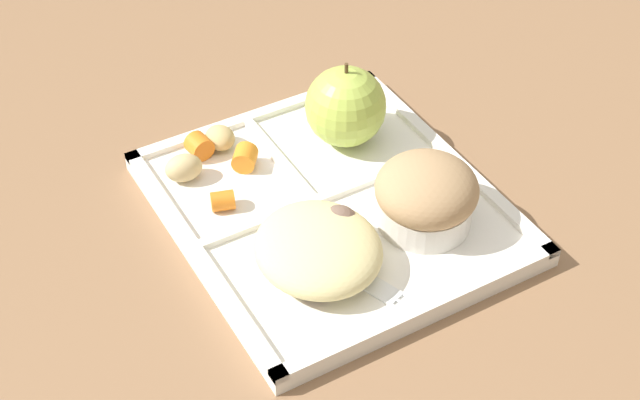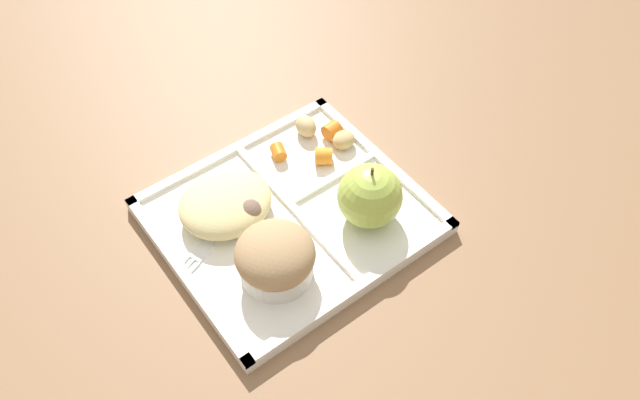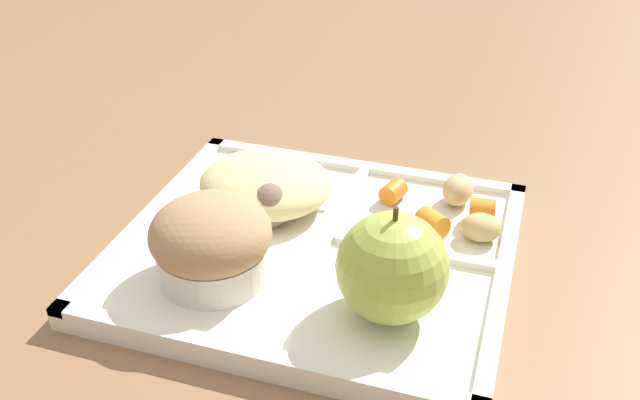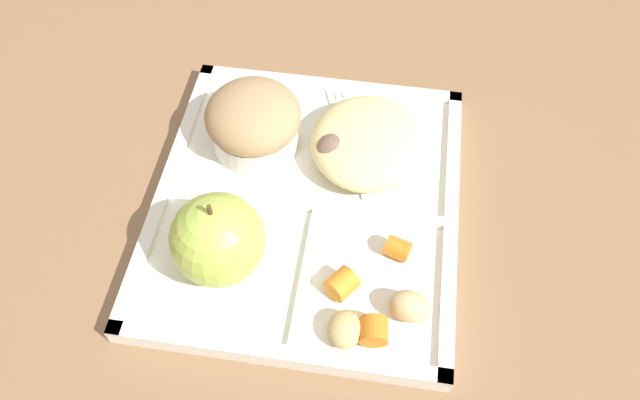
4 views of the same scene
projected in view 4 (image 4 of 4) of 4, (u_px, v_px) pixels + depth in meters
ground at (307, 209)px, 0.58m from camera, size 6.00×6.00×0.00m
lunch_tray at (307, 205)px, 0.57m from camera, size 0.31×0.28×0.02m
green_apple at (218, 240)px, 0.50m from camera, size 0.08×0.08×0.09m
bran_muffin at (254, 121)px, 0.58m from camera, size 0.09×0.09×0.07m
carrot_slice_back at (374, 331)px, 0.49m from camera, size 0.02×0.03×0.02m
carrot_slice_near_corner at (342, 284)px, 0.51m from camera, size 0.03×0.03×0.02m
carrot_slice_small at (398, 248)px, 0.53m from camera, size 0.02×0.03×0.02m
potato_chunk_corner at (410, 306)px, 0.50m from camera, size 0.03×0.04×0.03m
potato_chunk_small at (345, 329)px, 0.49m from camera, size 0.03×0.03×0.02m
egg_noodle_pile at (367, 142)px, 0.58m from camera, size 0.12×0.11×0.04m
meatball_back at (388, 124)px, 0.60m from camera, size 0.03×0.03×0.03m
meatball_side at (386, 162)px, 0.58m from camera, size 0.03×0.03×0.03m
meatball_center at (334, 152)px, 0.58m from camera, size 0.04×0.04×0.04m
plastic_fork at (347, 131)px, 0.62m from camera, size 0.15×0.06×0.00m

